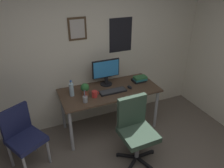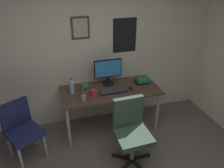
{
  "view_description": "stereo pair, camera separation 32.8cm",
  "coord_description": "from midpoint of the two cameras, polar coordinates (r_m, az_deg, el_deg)",
  "views": [
    {
      "loc": [
        -0.89,
        -1.06,
        2.42
      ],
      "look_at": [
        0.24,
        1.62,
        0.9
      ],
      "focal_mm": 34.5,
      "sensor_mm": 36.0,
      "label": 1
    },
    {
      "loc": [
        -0.58,
        -1.17,
        2.42
      ],
      "look_at": [
        0.24,
        1.62,
        0.9
      ],
      "focal_mm": 34.5,
      "sensor_mm": 36.0,
      "label": 2
    }
  ],
  "objects": [
    {
      "name": "wall_back",
      "position": [
        3.53,
        -3.63,
        9.1
      ],
      "size": [
        4.4,
        0.1,
        2.6
      ],
      "color": "beige",
      "rests_on": "ground_plane"
    },
    {
      "name": "monitor",
      "position": [
        3.5,
        1.6,
        3.41
      ],
      "size": [
        0.46,
        0.2,
        0.43
      ],
      "color": "black",
      "rests_on": "desk"
    },
    {
      "name": "water_bottle",
      "position": [
        3.31,
        -7.83,
        -0.93
      ],
      "size": [
        0.07,
        0.07,
        0.25
      ],
      "color": "silver",
      "rests_on": "desk"
    },
    {
      "name": "keyboard",
      "position": [
        3.36,
        3.06,
        -2.02
      ],
      "size": [
        0.43,
        0.15,
        0.03
      ],
      "color": "black",
      "rests_on": "desk"
    },
    {
      "name": "pen_cup",
      "position": [
        3.13,
        -4.59,
        -3.6
      ],
      "size": [
        0.07,
        0.07,
        0.2
      ],
      "color": "#9EA0A5",
      "rests_on": "desk"
    },
    {
      "name": "potted_plant",
      "position": [
        3.28,
        -4.38,
        -1.0
      ],
      "size": [
        0.13,
        0.13,
        0.2
      ],
      "color": "brown",
      "rests_on": "desk"
    },
    {
      "name": "book_stack_left",
      "position": [
        3.67,
        10.6,
        0.85
      ],
      "size": [
        0.23,
        0.18,
        0.1
      ],
      "color": "black",
      "rests_on": "desk"
    },
    {
      "name": "side_chair",
      "position": [
        3.22,
        -20.22,
        -10.93
      ],
      "size": [
        0.57,
        0.57,
        0.88
      ],
      "color": "#1E234C",
      "rests_on": "ground_plane"
    },
    {
      "name": "office_chair",
      "position": [
        3.01,
        8.18,
        -11.74
      ],
      "size": [
        0.55,
        0.57,
        0.95
      ],
      "color": "#334738",
      "rests_on": "ground_plane"
    },
    {
      "name": "coffee_mug_near",
      "position": [
        3.24,
        -1.94,
        -2.48
      ],
      "size": [
        0.12,
        0.08,
        0.1
      ],
      "color": "red",
      "rests_on": "desk"
    },
    {
      "name": "computer_mouse",
      "position": [
        3.47,
        7.7,
        -1.16
      ],
      "size": [
        0.06,
        0.11,
        0.04
      ],
      "color": "black",
      "rests_on": "desk"
    },
    {
      "name": "desk",
      "position": [
        3.48,
        2.23,
        -2.72
      ],
      "size": [
        1.57,
        0.7,
        0.75
      ],
      "color": "#4C3828",
      "rests_on": "ground_plane"
    }
  ]
}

